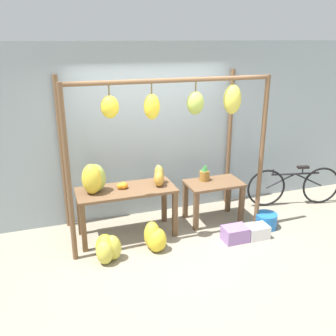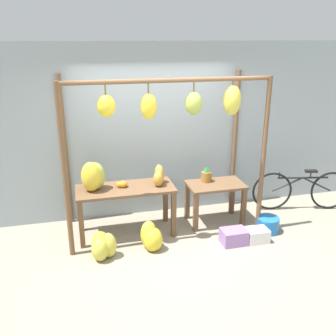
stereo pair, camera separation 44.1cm
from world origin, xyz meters
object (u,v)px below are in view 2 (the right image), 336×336
object	(u,v)px
blue_bucket	(268,224)
parked_bicycle	(301,190)
banana_pile_ground_left	(103,246)
fruit_crate_purple	(257,235)
pineapple_cluster	(207,175)
banana_pile_ground_right	(151,238)
orange_pile	(122,184)
fruit_crate_white	(234,237)
banana_pile_on_table	(93,177)
papaya_pile	(159,176)

from	to	relation	value
blue_bucket	parked_bicycle	size ratio (longest dim) A/B	0.20
banana_pile_ground_left	fruit_crate_purple	world-z (taller)	banana_pile_ground_left
pineapple_cluster	banana_pile_ground_right	xyz separation A→B (m)	(-1.05, -0.69, -0.60)
banana_pile_ground_left	orange_pile	bearing A→B (deg)	59.26
blue_bucket	fruit_crate_white	bearing A→B (deg)	-162.54
fruit_crate_purple	orange_pile	bearing A→B (deg)	158.30
fruit_crate_purple	fruit_crate_white	bearing A→B (deg)	175.51
pineapple_cluster	banana_pile_ground_right	bearing A→B (deg)	-146.55
pineapple_cluster	banana_pile_ground_left	world-z (taller)	pineapple_cluster
banana_pile_on_table	banana_pile_ground_left	bearing A→B (deg)	-85.64
banana_pile_ground_right	fruit_crate_purple	xyz separation A→B (m)	(1.54, -0.16, -0.08)
blue_bucket	papaya_pile	distance (m)	1.84
papaya_pile	fruit_crate_purple	xyz separation A→B (m)	(1.30, -0.74, -0.78)
pineapple_cluster	parked_bicycle	xyz separation A→B (m)	(1.73, -0.03, -0.42)
pineapple_cluster	papaya_pile	distance (m)	0.82
blue_bucket	banana_pile_ground_right	bearing A→B (deg)	-177.86
banana_pile_ground_left	fruit_crate_purple	distance (m)	2.23
fruit_crate_purple	blue_bucket	bearing A→B (deg)	37.96
banana_pile_ground_left	fruit_crate_purple	bearing A→B (deg)	-2.84
fruit_crate_purple	pineapple_cluster	bearing A→B (deg)	120.05
blue_bucket	fruit_crate_purple	distance (m)	0.38
parked_bicycle	banana_pile_ground_right	bearing A→B (deg)	-166.63
banana_pile_ground_left	blue_bucket	bearing A→B (deg)	2.80
orange_pile	fruit_crate_purple	bearing A→B (deg)	-21.70
orange_pile	blue_bucket	world-z (taller)	orange_pile
banana_pile_ground_right	blue_bucket	size ratio (longest dim) A/B	1.22
banana_pile_ground_right	papaya_pile	bearing A→B (deg)	66.90
pineapple_cluster	blue_bucket	distance (m)	1.21
blue_bucket	papaya_pile	size ratio (longest dim) A/B	1.00
fruit_crate_white	orange_pile	bearing A→B (deg)	154.65
banana_pile_on_table	fruit_crate_white	xyz separation A→B (m)	(1.92, -0.70, -0.85)
banana_pile_on_table	banana_pile_ground_left	distance (m)	0.99
banana_pile_ground_right	blue_bucket	bearing A→B (deg)	2.14
fruit_crate_white	blue_bucket	xyz separation A→B (m)	(0.65, 0.21, 0.01)
orange_pile	parked_bicycle	bearing A→B (deg)	1.60
banana_pile_ground_right	blue_bucket	distance (m)	1.85
pineapple_cluster	banana_pile_ground_left	size ratio (longest dim) A/B	0.65
orange_pile	parked_bicycle	xyz separation A→B (m)	(3.09, 0.09, -0.44)
pineapple_cluster	banana_pile_ground_left	distance (m)	1.98
banana_pile_ground_left	fruit_crate_purple	xyz separation A→B (m)	(2.23, -0.11, -0.08)
banana_pile_ground_right	parked_bicycle	bearing A→B (deg)	13.37
fruit_crate_white	blue_bucket	distance (m)	0.69
orange_pile	pineapple_cluster	size ratio (longest dim) A/B	0.60
pineapple_cluster	banana_pile_ground_right	distance (m)	1.39
banana_pile_on_table	banana_pile_ground_left	size ratio (longest dim) A/B	1.04
fruit_crate_white	fruit_crate_purple	world-z (taller)	fruit_crate_white
banana_pile_on_table	banana_pile_ground_right	world-z (taller)	banana_pile_on_table
banana_pile_ground_left	banana_pile_ground_right	bearing A→B (deg)	4.55
banana_pile_ground_left	papaya_pile	world-z (taller)	papaya_pile
banana_pile_on_table	banana_pile_ground_right	bearing A→B (deg)	-37.79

